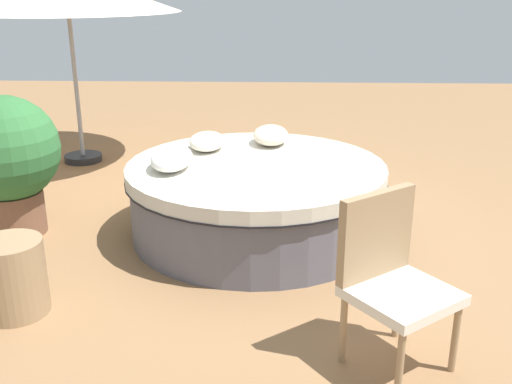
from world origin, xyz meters
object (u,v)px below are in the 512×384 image
object	(u,v)px
throw_pillow_0	(271,135)
side_table	(13,277)
round_bed	(256,198)
throw_pillow_2	(172,158)
throw_pillow_1	(207,141)
planter	(6,157)
patio_chair	(390,270)

from	to	relation	value
throw_pillow_0	side_table	bearing A→B (deg)	-39.13
round_bed	throw_pillow_2	world-z (taller)	throw_pillow_2
throw_pillow_1	planter	bearing A→B (deg)	-72.19
patio_chair	round_bed	bearing A→B (deg)	-102.76
round_bed	patio_chair	size ratio (longest dim) A/B	2.21
throw_pillow_2	planter	bearing A→B (deg)	-92.77
planter	side_table	world-z (taller)	planter
throw_pillow_0	throw_pillow_1	world-z (taller)	throw_pillow_0
throw_pillow_2	patio_chair	xyz separation A→B (m)	(1.63, 1.48, -0.14)
planter	patio_chair	bearing A→B (deg)	59.32
planter	round_bed	bearing A→B (deg)	92.09
round_bed	throw_pillow_2	bearing A→B (deg)	-78.08
side_table	planter	bearing A→B (deg)	-157.12
round_bed	throw_pillow_0	bearing A→B (deg)	170.17
round_bed	side_table	size ratio (longest dim) A/B	4.29
throw_pillow_0	planter	bearing A→B (deg)	-71.68
throw_pillow_0	planter	xyz separation A→B (m)	(0.72, -2.18, -0.02)
planter	throw_pillow_1	bearing A→B (deg)	107.81
round_bed	planter	bearing A→B (deg)	-87.91
throw_pillow_2	patio_chair	world-z (taller)	patio_chair
round_bed	throw_pillow_2	size ratio (longest dim) A/B	3.88
planter	throw_pillow_2	bearing A→B (deg)	87.23
throw_pillow_0	side_table	size ratio (longest dim) A/B	0.95
throw_pillow_2	side_table	distance (m)	1.55
round_bed	throw_pillow_2	xyz separation A→B (m)	(0.14, -0.68, 0.39)
round_bed	planter	size ratio (longest dim) A/B	1.82
throw_pillow_2	planter	xyz separation A→B (m)	(-0.07, -1.39, -0.02)
throw_pillow_2	side_table	xyz separation A→B (m)	(1.22, -0.85, -0.45)
round_bed	side_table	world-z (taller)	round_bed
round_bed	planter	distance (m)	2.10
planter	side_table	bearing A→B (deg)	22.88
patio_chair	throw_pillow_1	bearing A→B (deg)	-97.45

